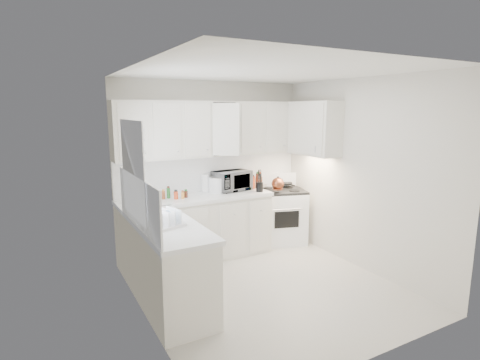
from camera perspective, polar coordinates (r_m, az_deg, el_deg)
floor at (r=4.95m, az=4.05°, el=-15.72°), size 3.20×3.20×0.00m
ceiling at (r=4.46m, az=4.50°, el=15.82°), size 3.20×3.20×0.00m
wall_back at (r=5.91m, az=-4.20°, el=1.87°), size 3.00×0.00×3.00m
wall_front at (r=3.34m, az=19.43°, el=-5.45°), size 3.00×0.00×3.00m
wall_left at (r=3.93m, az=-14.42°, el=-2.82°), size 0.00×3.20×3.20m
wall_right at (r=5.48m, az=17.54°, el=0.72°), size 0.00×3.20×3.20m
window_blinds at (r=4.23m, az=-15.50°, el=1.49°), size 0.06×0.96×1.06m
lower_cabinets_back at (r=5.69m, az=-6.42°, el=-7.32°), size 2.22×0.60×0.90m
lower_cabinets_left at (r=4.46m, az=-10.75°, el=-12.58°), size 0.60×1.60×0.90m
countertop_back at (r=5.55m, az=-6.48°, el=-2.68°), size 2.24×0.64×0.05m
countertop_left at (r=4.30m, az=-10.84°, el=-6.72°), size 0.64×1.62×0.05m
backsplash_back at (r=5.92m, az=-4.15°, el=1.14°), size 2.98×0.02×0.55m
backsplash_left at (r=4.14m, az=-14.93°, el=-3.24°), size 0.02×1.60×0.55m
upper_cabinets_back at (r=5.74m, az=-3.54°, el=3.63°), size 3.00×0.33×0.80m
upper_cabinets_right at (r=5.94m, az=10.83°, el=3.69°), size 0.33×0.90×0.80m
sink at (r=4.58m, az=-12.26°, el=-3.81°), size 0.42×0.38×0.30m
stove at (r=6.35m, az=6.11°, el=-4.29°), size 0.89×0.80×1.14m
tea_kettle at (r=6.01m, az=5.66°, el=-0.41°), size 0.30×0.28×0.22m
frying_pan at (r=6.49m, az=6.68°, el=-0.41°), size 0.25×0.43×0.04m
microwave at (r=5.89m, az=-1.23°, el=0.23°), size 0.59×0.40×0.37m
rice_cooker at (r=5.78m, az=-3.35°, el=-0.51°), size 0.28×0.28×0.27m
paper_towel at (r=5.82m, az=-5.18°, el=-0.44°), size 0.12×0.12×0.27m
utensil_crock at (r=5.80m, az=2.94°, el=-0.05°), size 0.13×0.13×0.35m
dish_rack at (r=4.16m, az=-11.25°, el=-5.45°), size 0.45×0.39×0.21m
spice_left_0 at (r=5.50m, az=-11.45°, el=-1.99°), size 0.06×0.06×0.13m
spice_left_1 at (r=5.44m, az=-10.41°, el=-2.09°), size 0.06×0.06×0.13m
spice_left_2 at (r=5.55m, az=-9.97°, el=-1.83°), size 0.06×0.06×0.13m
spice_left_3 at (r=5.49m, az=-8.93°, el=-1.94°), size 0.06×0.06×0.13m
spice_left_4 at (r=5.60m, az=-8.52°, el=-1.68°), size 0.06×0.06×0.13m
sauce_right_0 at (r=6.10m, az=1.34°, el=-0.28°), size 0.06×0.06×0.19m
sauce_right_1 at (r=6.07m, az=2.08°, el=-0.33°), size 0.06×0.06×0.19m
sauce_right_2 at (r=6.15m, az=2.23°, el=-0.19°), size 0.06×0.06×0.19m
sauce_right_3 at (r=6.13m, az=2.96°, el=-0.23°), size 0.06×0.06×0.19m
sauce_right_4 at (r=6.21m, az=3.10°, el=-0.10°), size 0.06×0.06×0.19m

